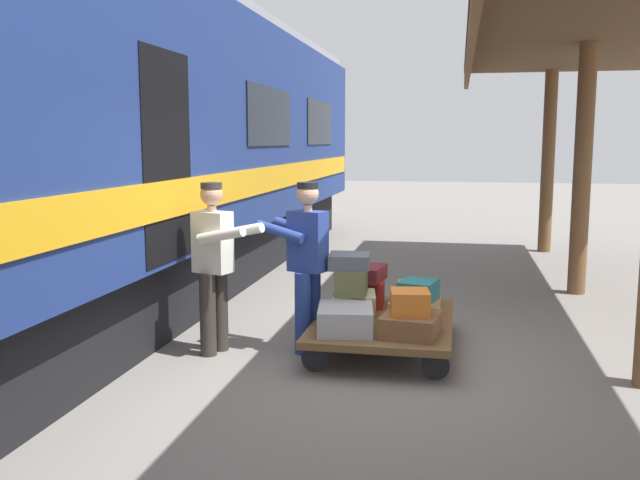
% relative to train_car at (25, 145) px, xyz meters
% --- Properties ---
extents(ground_plane, '(60.00, 60.00, 0.00)m').
position_rel_train_car_xyz_m(ground_plane, '(-3.67, -0.00, -2.06)').
color(ground_plane, slate).
extents(train_car, '(3.02, 21.07, 4.00)m').
position_rel_train_car_xyz_m(train_car, '(0.00, 0.00, 0.00)').
color(train_car, navy).
rests_on(train_car, ground_plane).
extents(luggage_cart, '(1.36, 2.00, 0.32)m').
position_rel_train_car_xyz_m(luggage_cart, '(-3.51, -0.61, -1.78)').
color(luggage_cart, brown).
rests_on(luggage_cart, ground_plane).
extents(suitcase_yellow_case, '(0.46, 0.48, 0.25)m').
position_rel_train_car_xyz_m(suitcase_yellow_case, '(-3.82, -1.16, -1.61)').
color(suitcase_yellow_case, gold).
rests_on(suitcase_yellow_case, luggage_cart).
extents(suitcase_gray_aluminum, '(0.59, 0.67, 0.24)m').
position_rel_train_car_xyz_m(suitcase_gray_aluminum, '(-3.20, -0.06, -1.62)').
color(suitcase_gray_aluminum, '#9EA0A5').
rests_on(suitcase_gray_aluminum, luggage_cart).
extents(suitcase_cream_canvas, '(0.50, 0.53, 0.25)m').
position_rel_train_car_xyz_m(suitcase_cream_canvas, '(-3.20, -0.61, -1.61)').
color(suitcase_cream_canvas, beige).
rests_on(suitcase_cream_canvas, luggage_cart).
extents(suitcase_brown_leather, '(0.57, 0.63, 0.20)m').
position_rel_train_car_xyz_m(suitcase_brown_leather, '(-3.82, -0.06, -1.64)').
color(suitcase_brown_leather, brown).
rests_on(suitcase_brown_leather, luggage_cart).
extents(suitcase_red_plastic, '(0.52, 0.53, 0.28)m').
position_rel_train_car_xyz_m(suitcase_red_plastic, '(-3.20, -1.16, -1.60)').
color(suitcase_red_plastic, '#AD231E').
rests_on(suitcase_red_plastic, luggage_cart).
extents(suitcase_tan_vintage, '(0.50, 0.53, 0.20)m').
position_rel_train_car_xyz_m(suitcase_tan_vintage, '(-3.82, -0.61, -1.64)').
color(suitcase_tan_vintage, tan).
rests_on(suitcase_tan_vintage, luggage_cart).
extents(suitcase_teal_softside, '(0.42, 0.47, 0.20)m').
position_rel_train_car_xyz_m(suitcase_teal_softside, '(-3.85, -0.62, -1.43)').
color(suitcase_teal_softside, '#1E666B').
rests_on(suitcase_teal_softside, suitcase_tan_vintage).
extents(suitcase_maroon_trunk, '(0.48, 0.54, 0.16)m').
position_rel_train_car_xyz_m(suitcase_maroon_trunk, '(-3.23, -1.13, -1.38)').
color(suitcase_maroon_trunk, maroon).
rests_on(suitcase_maroon_trunk, suitcase_red_plastic).
extents(suitcase_olive_duffel, '(0.34, 0.46, 0.26)m').
position_rel_train_car_xyz_m(suitcase_olive_duffel, '(-3.18, -0.58, -1.36)').
color(suitcase_olive_duffel, brown).
rests_on(suitcase_olive_duffel, suitcase_cream_canvas).
extents(suitcase_orange_carryall, '(0.40, 0.41, 0.22)m').
position_rel_train_car_xyz_m(suitcase_orange_carryall, '(-3.80, -0.08, -1.43)').
color(suitcase_orange_carryall, '#CC6B23').
rests_on(suitcase_orange_carryall, suitcase_brown_leather).
extents(suitcase_slate_roller, '(0.44, 0.44, 0.15)m').
position_rel_train_car_xyz_m(suitcase_slate_roller, '(-3.16, -0.58, -1.16)').
color(suitcase_slate_roller, '#4C515B').
rests_on(suitcase_slate_roller, suitcase_olive_duffel).
extents(porter_in_overalls, '(0.73, 0.56, 1.70)m').
position_rel_train_car_xyz_m(porter_in_overalls, '(-2.75, -0.42, -1.14)').
color(porter_in_overalls, navy).
rests_on(porter_in_overalls, ground_plane).
extents(porter_by_door, '(0.73, 0.56, 1.70)m').
position_rel_train_car_xyz_m(porter_by_door, '(-1.88, -0.17, -1.14)').
color(porter_by_door, '#332D28').
rests_on(porter_by_door, ground_plane).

